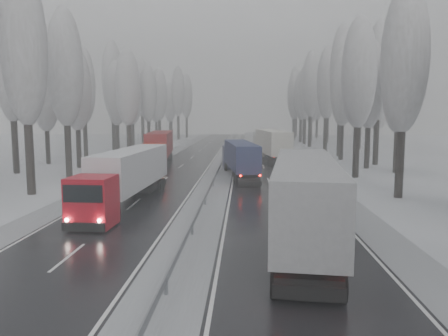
# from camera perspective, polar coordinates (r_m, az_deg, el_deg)

# --- Properties ---
(ground) EXTENTS (260.00, 260.00, 0.00)m
(ground) POSITION_cam_1_polar(r_m,az_deg,el_deg) (20.28, -5.53, -11.78)
(ground) COLOR silver
(ground) RESTS_ON ground
(carriageway_right) EXTENTS (7.50, 200.00, 0.03)m
(carriageway_right) POSITION_cam_1_polar(r_m,az_deg,el_deg) (49.50, 5.46, -0.65)
(carriageway_right) COLOR black
(carriageway_right) RESTS_ON ground
(carriageway_left) EXTENTS (7.50, 200.00, 0.03)m
(carriageway_left) POSITION_cam_1_polar(r_m,az_deg,el_deg) (50.09, -6.62, -0.57)
(carriageway_left) COLOR black
(carriageway_left) RESTS_ON ground
(median_slush) EXTENTS (3.00, 200.00, 0.04)m
(median_slush) POSITION_cam_1_polar(r_m,az_deg,el_deg) (49.52, -0.61, -0.61)
(median_slush) COLOR #A6A9AE
(median_slush) RESTS_ON ground
(shoulder_right) EXTENTS (2.40, 200.00, 0.04)m
(shoulder_right) POSITION_cam_1_polar(r_m,az_deg,el_deg) (49.99, 11.14, -0.66)
(shoulder_right) COLOR #A6A9AE
(shoulder_right) RESTS_ON ground
(shoulder_left) EXTENTS (2.40, 200.00, 0.04)m
(shoulder_left) POSITION_cam_1_polar(r_m,az_deg,el_deg) (51.12, -12.11, -0.52)
(shoulder_left) COLOR #A6A9AE
(shoulder_left) RESTS_ON ground
(median_guardrail) EXTENTS (0.12, 200.00, 0.76)m
(median_guardrail) POSITION_cam_1_polar(r_m,az_deg,el_deg) (49.43, -0.62, 0.06)
(median_guardrail) COLOR slate
(median_guardrail) RESTS_ON ground
(tree_16) EXTENTS (3.60, 3.60, 16.53)m
(tree_16) POSITION_cam_1_polar(r_m,az_deg,el_deg) (37.02, 22.53, 12.87)
(tree_16) COLOR black
(tree_16) RESTS_ON ground
(tree_18) EXTENTS (3.60, 3.60, 16.58)m
(tree_18) POSITION_cam_1_polar(r_m,az_deg,el_deg) (47.70, 17.21, 11.66)
(tree_18) COLOR black
(tree_18) RESTS_ON ground
(tree_19) EXTENTS (3.60, 3.60, 14.57)m
(tree_19) POSITION_cam_1_polar(r_m,az_deg,el_deg) (53.01, 21.92, 9.58)
(tree_19) COLOR black
(tree_19) RESTS_ON ground
(tree_20) EXTENTS (3.60, 3.60, 15.71)m
(tree_20) POSITION_cam_1_polar(r_m,az_deg,el_deg) (56.37, 18.48, 10.27)
(tree_20) COLOR black
(tree_20) RESTS_ON ground
(tree_21) EXTENTS (3.60, 3.60, 18.62)m
(tree_21) POSITION_cam_1_polar(r_m,az_deg,el_deg) (60.96, 19.57, 11.70)
(tree_21) COLOR black
(tree_21) RESTS_ON ground
(tree_22) EXTENTS (3.60, 3.60, 15.86)m
(tree_22) POSITION_cam_1_polar(r_m,az_deg,el_deg) (66.27, 15.27, 9.91)
(tree_22) COLOR black
(tree_22) RESTS_ON ground
(tree_23) EXTENTS (3.60, 3.60, 13.55)m
(tree_23) POSITION_cam_1_polar(r_m,az_deg,el_deg) (71.65, 19.49, 8.33)
(tree_23) COLOR black
(tree_23) RESTS_ON ground
(tree_24) EXTENTS (3.60, 3.60, 20.49)m
(tree_24) POSITION_cam_1_polar(r_m,az_deg,el_deg) (71.96, 15.08, 12.01)
(tree_24) COLOR black
(tree_24) RESTS_ON ground
(tree_25) EXTENTS (3.60, 3.60, 19.44)m
(tree_25) POSITION_cam_1_polar(r_m,az_deg,el_deg) (77.48, 19.51, 10.97)
(tree_25) COLOR black
(tree_25) RESTS_ON ground
(tree_26) EXTENTS (3.60, 3.60, 18.78)m
(tree_26) POSITION_cam_1_polar(r_m,az_deg,el_deg) (81.83, 13.27, 10.65)
(tree_26) COLOR black
(tree_26) RESTS_ON ground
(tree_27) EXTENTS (3.60, 3.60, 17.62)m
(tree_27) POSITION_cam_1_polar(r_m,az_deg,el_deg) (87.23, 17.45, 9.79)
(tree_27) COLOR black
(tree_27) RESTS_ON ground
(tree_28) EXTENTS (3.60, 3.60, 19.62)m
(tree_28) POSITION_cam_1_polar(r_m,az_deg,el_deg) (92.18, 11.28, 10.59)
(tree_28) COLOR black
(tree_28) RESTS_ON ground
(tree_29) EXTENTS (3.60, 3.60, 18.11)m
(tree_29) POSITION_cam_1_polar(r_m,az_deg,el_deg) (97.38, 15.26, 9.71)
(tree_29) COLOR black
(tree_29) RESTS_ON ground
(tree_30) EXTENTS (3.60, 3.60, 17.86)m
(tree_30) POSITION_cam_1_polar(r_m,az_deg,el_deg) (101.78, 10.56, 9.61)
(tree_30) COLOR black
(tree_30) RESTS_ON ground
(tree_31) EXTENTS (3.60, 3.60, 18.58)m
(tree_31) POSITION_cam_1_polar(r_m,az_deg,el_deg) (106.69, 13.46, 9.66)
(tree_31) COLOR black
(tree_31) RESTS_ON ground
(tree_32) EXTENTS (3.60, 3.60, 17.33)m
(tree_32) POSITION_cam_1_polar(r_m,az_deg,el_deg) (109.21, 10.05, 9.25)
(tree_32) COLOR black
(tree_32) RESTS_ON ground
(tree_33) EXTENTS (3.60, 3.60, 14.33)m
(tree_33) POSITION_cam_1_polar(r_m,az_deg,el_deg) (113.54, 11.35, 8.16)
(tree_33) COLOR black
(tree_33) RESTS_ON ground
(tree_34) EXTENTS (3.60, 3.60, 17.63)m
(tree_34) POSITION_cam_1_polar(r_m,az_deg,el_deg) (116.16, 9.15, 9.22)
(tree_34) COLOR black
(tree_34) RESTS_ON ground
(tree_35) EXTENTS (3.60, 3.60, 18.25)m
(tree_35) POSITION_cam_1_polar(r_m,az_deg,el_deg) (121.49, 13.32, 9.20)
(tree_35) COLOR black
(tree_35) RESTS_ON ground
(tree_36) EXTENTS (3.60, 3.60, 20.23)m
(tree_36) POSITION_cam_1_polar(r_m,az_deg,el_deg) (126.15, 9.25, 9.77)
(tree_36) COLOR black
(tree_36) RESTS_ON ground
(tree_37) EXTENTS (3.60, 3.60, 16.37)m
(tree_37) POSITION_cam_1_polar(r_m,az_deg,el_deg) (130.97, 12.10, 8.53)
(tree_37) COLOR black
(tree_37) RESTS_ON ground
(tree_38) EXTENTS (3.60, 3.60, 17.97)m
(tree_38) POSITION_cam_1_polar(r_m,az_deg,el_deg) (136.77, 9.45, 8.94)
(tree_38) COLOR black
(tree_38) RESTS_ON ground
(tree_39) EXTENTS (3.60, 3.60, 16.19)m
(tree_39) POSITION_cam_1_polar(r_m,az_deg,el_deg) (141.05, 10.39, 8.39)
(tree_39) COLOR black
(tree_39) RESTS_ON ground
(tree_56) EXTENTS (3.60, 3.60, 18.12)m
(tree_56) POSITION_cam_1_polar(r_m,az_deg,el_deg) (39.23, -24.66, 13.90)
(tree_56) COLOR black
(tree_56) RESTS_ON ground
(tree_58) EXTENTS (3.60, 3.60, 17.21)m
(tree_58) POSITION_cam_1_polar(r_m,az_deg,el_deg) (47.34, -20.07, 12.08)
(tree_58) COLOR black
(tree_58) RESTS_ON ground
(tree_59) EXTENTS (3.60, 3.60, 18.41)m
(tree_59) POSITION_cam_1_polar(r_m,az_deg,el_deg) (54.29, -26.11, 11.90)
(tree_59) COLOR black
(tree_59) RESTS_ON ground
(tree_60) EXTENTS (3.60, 3.60, 14.84)m
(tree_60) POSITION_cam_1_polar(r_m,az_deg,el_deg) (57.12, -18.71, 9.65)
(tree_60) COLOR black
(tree_60) RESTS_ON ground
(tree_61) EXTENTS (3.60, 3.60, 13.95)m
(tree_61) POSITION_cam_1_polar(r_m,az_deg,el_deg) (63.02, -22.31, 8.69)
(tree_61) COLOR black
(tree_61) RESTS_ON ground
(tree_62) EXTENTS (3.60, 3.60, 16.04)m
(tree_62) POSITION_cam_1_polar(r_m,az_deg,el_deg) (65.05, -12.47, 10.15)
(tree_62) COLOR black
(tree_62) RESTS_ON ground
(tree_63) EXTENTS (3.60, 3.60, 16.88)m
(tree_63) POSITION_cam_1_polar(r_m,az_deg,el_deg) (71.28, -17.88, 10.11)
(tree_63) COLOR black
(tree_63) RESTS_ON ground
(tree_64) EXTENTS (3.60, 3.60, 15.42)m
(tree_64) POSITION_cam_1_polar(r_m,az_deg,el_deg) (74.83, -13.89, 9.36)
(tree_64) COLOR black
(tree_64) RESTS_ON ground
(tree_65) EXTENTS (3.60, 3.60, 19.48)m
(tree_65) POSITION_cam_1_polar(r_m,az_deg,el_deg) (79.33, -14.38, 11.06)
(tree_65) COLOR black
(tree_65) RESTS_ON ground
(tree_66) EXTENTS (3.60, 3.60, 15.23)m
(tree_66) POSITION_cam_1_polar(r_m,az_deg,el_deg) (84.08, -11.94, 9.03)
(tree_66) COLOR black
(tree_66) RESTS_ON ground
(tree_67) EXTENTS (3.60, 3.60, 17.09)m
(tree_67) POSITION_cam_1_polar(r_m,az_deg,el_deg) (88.35, -12.18, 9.69)
(tree_67) COLOR black
(tree_67) RESTS_ON ground
(tree_68) EXTENTS (3.60, 3.60, 16.65)m
(tree_68) POSITION_cam_1_polar(r_m,az_deg,el_deg) (90.33, -9.88, 9.50)
(tree_68) COLOR black
(tree_68) RESTS_ON ground
(tree_69) EXTENTS (3.60, 3.60, 19.35)m
(tree_69) POSITION_cam_1_polar(r_m,az_deg,el_deg) (95.44, -12.26, 10.33)
(tree_69) COLOR black
(tree_69) RESTS_ON ground
(tree_70) EXTENTS (3.60, 3.60, 17.09)m
(tree_70) POSITION_cam_1_polar(r_m,az_deg,el_deg) (100.15, -8.48, 9.42)
(tree_70) COLOR black
(tree_70) RESTS_ON ground
(tree_71) EXTENTS (3.60, 3.60, 19.61)m
(tree_71) POSITION_cam_1_polar(r_m,az_deg,el_deg) (105.14, -10.66, 10.13)
(tree_71) COLOR black
(tree_71) RESTS_ON ground
(tree_72) EXTENTS (3.60, 3.60, 15.11)m
(tree_72) POSITION_cam_1_polar(r_m,az_deg,el_deg) (109.77, -8.87, 8.52)
(tree_72) COLOR black
(tree_72) RESTS_ON ground
(tree_73) EXTENTS (3.60, 3.60, 17.22)m
(tree_73) POSITION_cam_1_polar(r_m,az_deg,el_deg) (114.32, -9.92, 9.11)
(tree_73) COLOR black
(tree_73) RESTS_ON ground
(tree_74) EXTENTS (3.60, 3.60, 19.68)m
(tree_74) POSITION_cam_1_polar(r_m,az_deg,el_deg) (119.84, -6.03, 9.82)
(tree_74) COLOR black
(tree_74) RESTS_ON ground
(tree_75) EXTENTS (3.60, 3.60, 18.60)m
(tree_75) POSITION_cam_1_polar(r_m,az_deg,el_deg) (125.40, -9.92, 9.31)
(tree_75) COLOR black
(tree_75) RESTS_ON ground
(tree_76) EXTENTS (3.60, 3.60, 18.55)m
(tree_76) POSITION_cam_1_polar(r_m,az_deg,el_deg) (128.95, -4.93, 9.30)
(tree_76) COLOR black
(tree_76) RESTS_ON ground
(tree_77) EXTENTS (3.60, 3.60, 14.32)m
(tree_77) POSITION_cam_1_polar(r_m,az_deg,el_deg) (133.66, -7.10, 8.03)
(tree_77) COLOR black
(tree_77) RESTS_ON ground
(tree_78) EXTENTS (3.60, 3.60, 19.55)m
(tree_78) POSITION_cam_1_polar(r_m,az_deg,el_deg) (135.99, -6.05, 9.43)
(tree_78) COLOR black
(tree_78) RESTS_ON ground
(tree_79) EXTENTS (3.60, 3.60, 17.07)m
(tree_79) POSITION_cam_1_polar(r_m,az_deg,el_deg) (140.32, -6.93, 8.69)
(tree_79) COLOR black
(tree_79) RESTS_ON ground
(truck_grey_tarp) EXTENTS (4.51, 17.25, 4.39)m
(truck_grey_tarp) POSITION_cam_1_polar(r_m,az_deg,el_deg) (22.22, 10.43, -3.38)
(truck_grey_tarp) COLOR #4E4E53
(truck_grey_tarp) RESTS_ON ground
(truck_blue_box) EXTENTS (4.18, 14.60, 3.71)m
(truck_blue_box) POSITION_cam_1_polar(r_m,az_deg,el_deg) (45.84, 2.03, 1.49)
(truck_blue_box) COLOR #1F244F
(truck_blue_box) RESTS_ON ground
(truck_cream_box) EXTENTS (4.65, 17.39, 4.42)m
(truck_cream_box) POSITION_cam_1_polar(r_m,az_deg,el_deg) (61.82, 6.15, 3.23)
(truck_cream_box) COLOR beige
(truck_cream_box) RESTS_ON ground
(box_truck_distant) EXTENTS (2.95, 7.03, 2.54)m
(box_truck_distant) POSITION_cam_1_polar(r_m,az_deg,el_deg) (105.45, 3.48, 4.06)
(box_truck_distant) COLOR silver
(box_truck_distant) RESTS_ON ground
(truck_red_white) EXTENTS (3.07, 15.49, 3.95)m
(truck_red_white) POSITION_cam_1_polar(r_m,az_deg,el_deg) (32.22, -12.46, -0.72)
(truck_red_white) COLOR #A80916
(truck_red_white) RESTS_ON ground
(truck_red_red) EXTENTS (4.41, 16.86, 4.29)m
(truck_red_red) POSITION_cam_1_polar(r_m,az_deg,el_deg) (57.38, -8.43, 2.84)
(truck_red_red) COLOR #A41909
(truck_red_red) RESTS_ON ground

